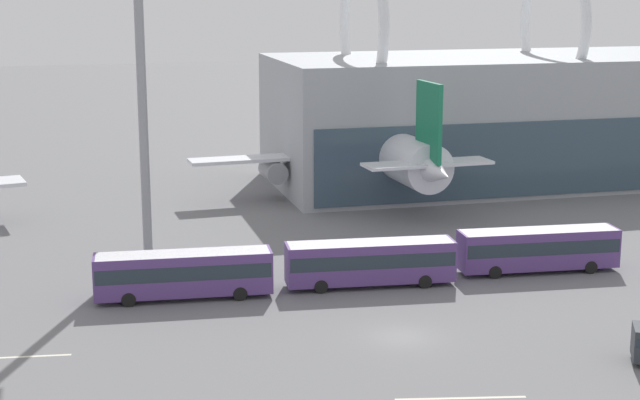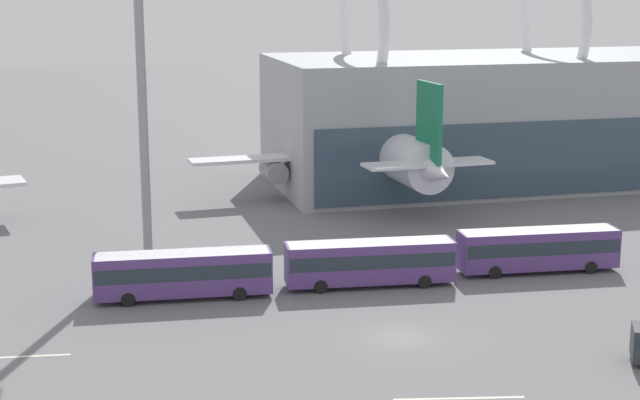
% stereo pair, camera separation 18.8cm
% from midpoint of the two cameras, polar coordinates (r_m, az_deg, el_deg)
% --- Properties ---
extents(ground_plane, '(440.00, 440.00, 0.00)m').
position_cam_midpoint_polar(ground_plane, '(62.82, 4.84, -7.95)').
color(ground_plane, slate).
extents(airliner_at_gate_far, '(39.30, 40.27, 13.14)m').
position_cam_midpoint_polar(airliner_at_gate_far, '(104.44, 3.05, 3.26)').
color(airliner_at_gate_far, silver).
rests_on(airliner_at_gate_far, ground_plane).
extents(shuttle_bus_0, '(12.63, 3.53, 3.35)m').
position_cam_midpoint_polar(shuttle_bus_0, '(70.03, -7.89, -4.16)').
color(shuttle_bus_0, '#56387A').
rests_on(shuttle_bus_0, ground_plane).
extents(shuttle_bus_1, '(12.65, 3.72, 3.35)m').
position_cam_midpoint_polar(shuttle_bus_1, '(72.26, 3.00, -3.53)').
color(shuttle_bus_1, '#56387A').
rests_on(shuttle_bus_1, ground_plane).
extents(shuttle_bus_2, '(12.63, 3.55, 3.35)m').
position_cam_midpoint_polar(shuttle_bus_2, '(77.51, 12.64, -2.71)').
color(shuttle_bus_2, '#56387A').
rests_on(shuttle_bus_2, ground_plane).
extents(floodlight_mast, '(3.08, 3.08, 28.38)m').
position_cam_midpoint_polar(floodlight_mast, '(79.66, -10.39, 9.74)').
color(floodlight_mast, gray).
rests_on(floodlight_mast, ground_plane).
extents(lane_stripe_1, '(7.06, 1.67, 0.01)m').
position_cam_midpoint_polar(lane_stripe_1, '(54.49, 8.20, -11.35)').
color(lane_stripe_1, silver).
rests_on(lane_stripe_1, ground_plane).
extents(lane_stripe_4, '(8.06, 1.28, 0.01)m').
position_cam_midpoint_polar(lane_stripe_4, '(62.35, -17.96, -8.71)').
color(lane_stripe_4, silver).
rests_on(lane_stripe_4, ground_plane).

